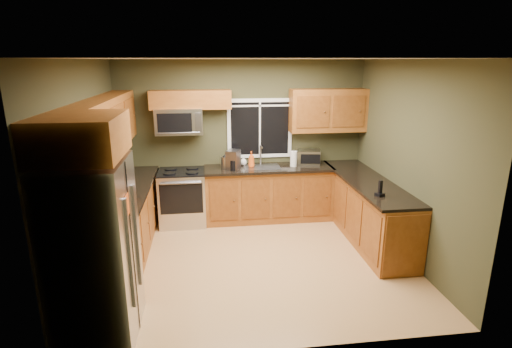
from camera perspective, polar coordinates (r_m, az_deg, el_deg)
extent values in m
plane|color=tan|center=(5.68, -0.05, -12.22)|extent=(4.20, 4.20, 0.00)
plane|color=white|center=(5.01, -0.06, 16.15)|extent=(4.20, 4.20, 0.00)
plane|color=#373820|center=(6.93, -1.95, 4.86)|extent=(4.20, 0.00, 4.20)
plane|color=#373820|center=(3.50, 3.70, -6.51)|extent=(4.20, 0.00, 4.20)
plane|color=#373820|center=(5.35, -22.97, 0.23)|extent=(0.00, 3.60, 3.60)
plane|color=#373820|center=(5.83, 20.90, 1.66)|extent=(0.00, 3.60, 3.60)
cube|color=white|center=(6.91, 0.54, 6.52)|extent=(1.12, 0.03, 1.02)
cube|color=black|center=(6.90, 0.55, 6.51)|extent=(1.00, 0.01, 0.90)
cube|color=white|center=(6.90, 0.56, 6.50)|extent=(0.03, 0.01, 0.90)
cube|color=white|center=(6.84, 0.57, 9.72)|extent=(1.00, 0.01, 0.03)
cube|color=brown|center=(6.00, -18.10, -6.74)|extent=(0.60, 2.65, 0.90)
cube|color=black|center=(5.84, -18.25, -2.47)|extent=(0.65, 2.65, 0.04)
cube|color=brown|center=(6.92, 1.79, -2.87)|extent=(2.17, 0.60, 0.90)
cube|color=black|center=(6.76, 1.85, 0.84)|extent=(2.17, 0.65, 0.04)
cube|color=brown|center=(6.43, 15.48, -4.97)|extent=(0.60, 2.50, 0.90)
cube|color=brown|center=(5.39, 20.61, -9.62)|extent=(0.56, 0.02, 0.82)
cube|color=black|center=(6.27, 15.58, -0.97)|extent=(0.65, 2.50, 0.04)
cube|color=brown|center=(5.66, -20.68, 6.57)|extent=(0.33, 2.65, 0.72)
cube|color=brown|center=(6.64, -9.32, 10.45)|extent=(1.30, 0.33, 0.30)
cube|color=brown|center=(6.97, 10.24, 8.93)|extent=(1.30, 0.33, 0.72)
cube|color=brown|center=(3.89, -23.83, 4.91)|extent=(0.72, 0.90, 0.38)
cube|color=#B7B7BC|center=(4.23, -22.10, -10.27)|extent=(0.72, 0.90, 1.80)
cube|color=slate|center=(3.95, -17.61, -10.91)|extent=(0.03, 0.04, 1.10)
cube|color=slate|center=(4.30, -16.71, -8.52)|extent=(0.03, 0.04, 1.10)
cube|color=black|center=(4.15, -17.15, -10.29)|extent=(0.01, 0.02, 1.78)
cube|color=#DB5214|center=(3.86, -17.92, -4.26)|extent=(0.01, 0.14, 0.20)
cube|color=#B7B7BC|center=(6.83, -10.43, -3.39)|extent=(0.76, 0.65, 0.90)
cube|color=black|center=(6.70, -10.62, 0.28)|extent=(0.76, 0.64, 0.03)
cube|color=black|center=(6.49, -10.61, -3.52)|extent=(0.68, 0.02, 0.50)
cylinder|color=slate|center=(6.39, -10.74, -1.29)|extent=(0.64, 0.04, 0.04)
cylinder|color=black|center=(6.57, -12.26, 0.11)|extent=(0.20, 0.20, 0.01)
cylinder|color=black|center=(6.55, -9.12, 0.22)|extent=(0.20, 0.20, 0.01)
cylinder|color=black|center=(6.84, -12.08, 0.74)|extent=(0.20, 0.20, 0.01)
cylinder|color=black|center=(6.82, -9.06, 0.85)|extent=(0.20, 0.20, 0.01)
cube|color=#B7B7BC|center=(6.66, -10.92, 7.44)|extent=(0.76, 0.38, 0.42)
cube|color=black|center=(6.47, -11.55, 7.17)|extent=(0.54, 0.01, 0.30)
cube|color=slate|center=(6.46, -8.25, 7.30)|extent=(0.10, 0.01, 0.30)
cylinder|color=slate|center=(6.48, -10.95, 5.77)|extent=(0.66, 0.02, 0.02)
cube|color=slate|center=(6.75, 0.88, 0.94)|extent=(0.60, 0.42, 0.02)
cylinder|color=#B7B7BC|center=(6.90, 0.65, 2.77)|extent=(0.03, 0.03, 0.34)
cylinder|color=#B7B7BC|center=(6.78, 0.75, 3.93)|extent=(0.03, 0.18, 0.03)
cube|color=#B7B7BC|center=(7.00, 7.47, 2.43)|extent=(0.43, 0.35, 0.24)
cube|color=black|center=(6.86, 7.79, 2.14)|extent=(0.33, 0.07, 0.17)
cube|color=slate|center=(6.60, -3.28, 2.06)|extent=(0.27, 0.29, 0.32)
cylinder|color=black|center=(6.54, -3.21, 1.25)|extent=(0.16, 0.16, 0.17)
cylinder|color=#B7B7BC|center=(6.64, -4.42, 1.62)|extent=(0.14, 0.14, 0.21)
cone|color=black|center=(6.61, -4.45, 2.64)|extent=(0.10, 0.10, 0.06)
cylinder|color=white|center=(6.81, 5.38, 2.17)|extent=(0.13, 0.13, 0.26)
cylinder|color=slate|center=(6.77, 5.41, 3.32)|extent=(0.02, 0.02, 0.04)
imported|color=#DB5214|center=(6.72, -0.67, 2.10)|extent=(0.13, 0.13, 0.27)
imported|color=white|center=(6.87, -1.81, 1.90)|extent=(0.13, 0.13, 0.15)
cube|color=black|center=(5.57, 17.25, -2.81)|extent=(0.12, 0.12, 0.04)
cube|color=black|center=(5.53, 17.35, -1.74)|extent=(0.06, 0.05, 0.17)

